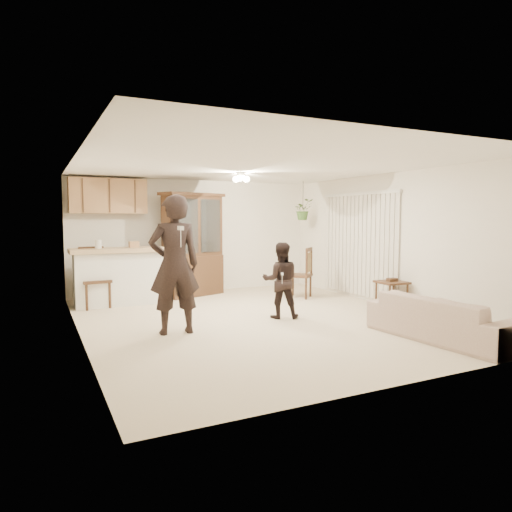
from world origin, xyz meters
name	(u,v)px	position (x,y,z in m)	size (l,w,h in m)	color
floor	(260,320)	(0.00, 0.00, 0.00)	(6.50, 6.50, 0.00)	beige
ceiling	(260,165)	(0.00, 0.00, 2.50)	(5.50, 6.50, 0.02)	white
wall_back	(196,236)	(0.00, 3.25, 1.25)	(5.50, 0.02, 2.50)	silver
wall_front	(409,260)	(0.00, -3.25, 1.25)	(5.50, 0.02, 2.50)	silver
wall_left	(78,248)	(-2.75, 0.00, 1.25)	(0.02, 6.50, 2.50)	silver
wall_right	(391,240)	(2.75, 0.00, 1.25)	(0.02, 6.50, 2.50)	silver
breakfast_bar	(119,279)	(-1.85, 2.35, 0.50)	(1.60, 0.55, 1.00)	silver
bar_top	(118,250)	(-1.85, 2.35, 1.05)	(1.75, 0.70, 0.08)	tan
upper_cabinets	(108,196)	(-1.90, 3.07, 2.10)	(1.50, 0.34, 0.70)	#956141
vertical_blinds	(358,245)	(2.71, 0.90, 1.10)	(0.06, 2.30, 2.10)	beige
ceiling_fixture	(241,178)	(0.20, 1.20, 2.40)	(0.36, 0.36, 0.20)	beige
hanging_plant	(303,210)	(2.30, 2.40, 1.85)	(0.43, 0.37, 0.48)	#305020
plant_cord	(303,195)	(2.30, 2.40, 2.17)	(0.01, 0.01, 0.65)	#29231E
sofa	(443,313)	(1.69, -2.19, 0.37)	(1.87, 0.73, 0.73)	#C1B39F
adult	(175,271)	(-1.50, -0.26, 0.90)	(0.66, 0.43, 1.80)	black
child	(281,278)	(0.36, -0.03, 0.68)	(0.66, 0.51, 1.35)	black
china_hutch	(193,245)	(-0.24, 2.75, 1.08)	(1.48, 0.95, 2.19)	#322212
side_table	(392,295)	(2.46, -0.36, 0.27)	(0.51, 0.51, 0.58)	#322212
chair_bar	(95,291)	(-2.29, 2.25, 0.32)	(0.56, 0.56, 1.13)	#322212
chair_hutch_left	(158,283)	(-0.97, 2.88, 0.29)	(0.65, 0.65, 1.04)	#322212
chair_hutch_right	(299,283)	(1.67, 1.51, 0.30)	(0.66, 0.66, 1.05)	#322212
controller_adult	(181,228)	(-1.54, -0.72, 1.52)	(0.05, 0.17, 0.05)	white
controller_child	(282,274)	(0.24, -0.30, 0.77)	(0.03, 0.11, 0.03)	white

